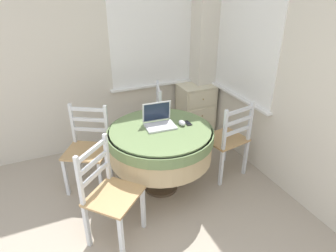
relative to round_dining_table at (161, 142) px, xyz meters
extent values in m
cube|color=beige|center=(-1.03, 1.21, 0.69)|extent=(4.47, 0.06, 2.55)
cube|color=white|center=(0.38, 1.18, 0.91)|extent=(1.10, 0.01, 1.42)
cube|color=white|center=(0.38, 1.15, 0.18)|extent=(1.18, 0.07, 0.02)
cube|color=white|center=(1.20, 0.35, 0.91)|extent=(0.01, 1.10, 1.42)
cube|color=white|center=(1.18, 0.35, 0.18)|extent=(0.07, 1.18, 0.02)
cube|color=beige|center=(1.07, 1.04, 0.69)|extent=(0.28, 0.28, 2.55)
cylinder|color=#4C3D2D|center=(0.00, 0.00, -0.57)|extent=(0.36, 0.36, 0.03)
cylinder|color=#4C3D2D|center=(0.00, 0.00, -0.21)|extent=(0.11, 0.11, 0.69)
cylinder|color=tan|center=(0.00, 0.00, -0.02)|extent=(1.05, 1.05, 0.31)
cylinder|color=#6B8451|center=(0.00, 0.00, 0.08)|extent=(1.07, 1.07, 0.11)
cylinder|color=#6B8451|center=(0.00, 0.00, 0.14)|extent=(1.02, 1.02, 0.02)
cube|color=silver|center=(0.01, 0.03, 0.16)|extent=(0.31, 0.23, 0.02)
cube|color=silver|center=(0.01, 0.05, 0.17)|extent=(0.27, 0.14, 0.00)
cube|color=silver|center=(0.02, 0.15, 0.27)|extent=(0.30, 0.05, 0.21)
cube|color=#192338|center=(0.02, 0.14, 0.27)|extent=(0.27, 0.04, 0.18)
ellipsoid|color=silver|center=(0.23, -0.01, 0.17)|extent=(0.06, 0.10, 0.05)
cube|color=black|center=(0.30, -0.01, 0.15)|extent=(0.05, 0.11, 0.01)
cube|color=black|center=(0.30, -0.01, 0.16)|extent=(0.04, 0.08, 0.00)
cube|color=tan|center=(0.12, 0.77, -0.13)|extent=(0.50, 0.52, 0.02)
cube|color=silver|center=(0.02, 1.00, -0.36)|extent=(0.04, 0.04, 0.44)
cube|color=silver|center=(-0.10, 0.64, -0.36)|extent=(0.04, 0.04, 0.44)
cube|color=silver|center=(0.34, 0.90, -0.36)|extent=(0.04, 0.04, 0.44)
cube|color=silver|center=(0.22, 0.54, -0.36)|extent=(0.04, 0.04, 0.44)
cube|color=silver|center=(0.34, 0.90, 0.10)|extent=(0.04, 0.04, 0.45)
cube|color=silver|center=(0.22, 0.54, 0.10)|extent=(0.04, 0.04, 0.45)
cube|color=silver|center=(0.28, 0.72, 0.28)|extent=(0.13, 0.37, 0.04)
cube|color=silver|center=(0.28, 0.72, 0.16)|extent=(0.13, 0.37, 0.04)
cube|color=silver|center=(0.28, 0.72, 0.04)|extent=(0.13, 0.37, 0.04)
cube|color=tan|center=(0.78, -0.02, -0.13)|extent=(0.49, 0.46, 0.02)
cube|color=silver|center=(0.94, 0.18, -0.36)|extent=(0.04, 0.04, 0.44)
cube|color=silver|center=(0.57, 0.11, -0.36)|extent=(0.04, 0.04, 0.44)
cube|color=silver|center=(0.99, -0.15, -0.36)|extent=(0.04, 0.04, 0.44)
cube|color=silver|center=(0.62, -0.22, -0.36)|extent=(0.04, 0.04, 0.44)
cube|color=silver|center=(0.99, -0.15, 0.10)|extent=(0.04, 0.04, 0.45)
cube|color=silver|center=(0.62, -0.22, 0.10)|extent=(0.04, 0.04, 0.45)
cube|color=silver|center=(0.81, -0.19, 0.28)|extent=(0.37, 0.09, 0.04)
cube|color=silver|center=(0.81, -0.19, 0.16)|extent=(0.37, 0.09, 0.04)
cube|color=silver|center=(0.81, -0.19, 0.04)|extent=(0.37, 0.09, 0.04)
cube|color=tan|center=(-0.62, -0.47, -0.13)|extent=(0.58, 0.58, 0.02)
cube|color=silver|center=(-0.65, -0.72, -0.36)|extent=(0.05, 0.05, 0.44)
cube|color=silver|center=(-0.37, -0.47, -0.36)|extent=(0.05, 0.05, 0.44)
cube|color=silver|center=(-0.87, -0.48, -0.36)|extent=(0.05, 0.05, 0.44)
cube|color=silver|center=(-0.60, -0.22, -0.36)|extent=(0.05, 0.05, 0.44)
cube|color=silver|center=(-0.87, -0.48, 0.10)|extent=(0.05, 0.05, 0.45)
cube|color=silver|center=(-0.60, -0.22, 0.10)|extent=(0.05, 0.05, 0.45)
cube|color=silver|center=(-0.74, -0.35, 0.28)|extent=(0.29, 0.27, 0.04)
cube|color=silver|center=(-0.74, -0.35, 0.16)|extent=(0.29, 0.27, 0.04)
cube|color=silver|center=(-0.74, -0.35, 0.04)|extent=(0.29, 0.27, 0.04)
cube|color=tan|center=(-0.70, 0.34, -0.13)|extent=(0.57, 0.55, 0.02)
cube|color=silver|center=(-0.95, 0.29, -0.36)|extent=(0.05, 0.05, 0.44)
cube|color=silver|center=(-0.63, 0.10, -0.36)|extent=(0.05, 0.05, 0.44)
cube|color=silver|center=(-0.78, 0.58, -0.36)|extent=(0.05, 0.05, 0.44)
cube|color=silver|center=(-0.46, 0.38, -0.36)|extent=(0.05, 0.05, 0.44)
cube|color=silver|center=(-0.78, 0.58, 0.10)|extent=(0.04, 0.04, 0.45)
cube|color=silver|center=(-0.46, 0.38, 0.10)|extent=(0.04, 0.04, 0.45)
cube|color=silver|center=(-0.62, 0.48, 0.28)|extent=(0.33, 0.21, 0.04)
cube|color=silver|center=(-0.62, 0.48, 0.16)|extent=(0.33, 0.21, 0.04)
cube|color=silver|center=(-0.62, 0.48, 0.04)|extent=(0.33, 0.21, 0.04)
cube|color=beige|center=(0.94, 0.96, -0.21)|extent=(0.47, 0.37, 0.74)
cube|color=beige|center=(0.94, 0.96, 0.16)|extent=(0.49, 0.39, 0.02)
cube|color=beige|center=(0.94, 0.77, 0.03)|extent=(0.41, 0.01, 0.21)
sphere|color=olive|center=(0.94, 0.76, 0.03)|extent=(0.02, 0.02, 0.02)
cube|color=beige|center=(0.94, 0.77, -0.21)|extent=(0.41, 0.01, 0.21)
sphere|color=olive|center=(0.94, 0.76, -0.21)|extent=(0.02, 0.02, 0.02)
cube|color=beige|center=(0.94, 0.77, -0.46)|extent=(0.41, 0.01, 0.21)
sphere|color=olive|center=(0.94, 0.76, -0.46)|extent=(0.02, 0.02, 0.02)
camera|label=1|loc=(-1.00, -2.45, 1.54)|focal=32.00mm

